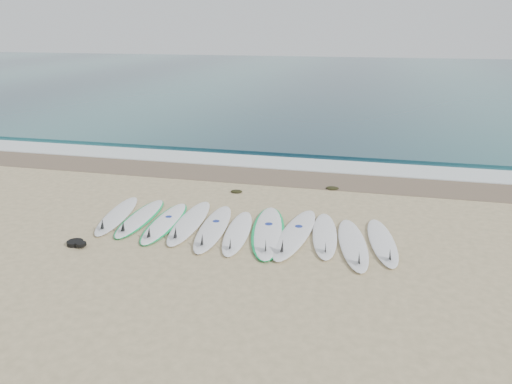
% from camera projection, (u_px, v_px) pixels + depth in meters
% --- Properties ---
extents(ground, '(120.00, 120.00, 0.00)m').
position_uv_depth(ground, '(241.00, 231.00, 10.57)').
color(ground, tan).
extents(ocean, '(120.00, 55.00, 0.03)m').
position_uv_depth(ocean, '(346.00, 78.00, 40.50)').
color(ocean, '#1D4B55').
rests_on(ocean, ground).
extents(wet_sand_band, '(120.00, 1.80, 0.01)m').
position_uv_depth(wet_sand_band, '(278.00, 176.00, 14.34)').
color(wet_sand_band, brown).
rests_on(wet_sand_band, ground).
extents(foam_band, '(120.00, 1.40, 0.04)m').
position_uv_depth(foam_band, '(287.00, 163.00, 15.63)').
color(foam_band, silver).
rests_on(foam_band, ground).
extents(wave_crest, '(120.00, 1.00, 0.10)m').
position_uv_depth(wave_crest, '(294.00, 151.00, 17.00)').
color(wave_crest, '#1D4B55').
rests_on(wave_crest, ground).
extents(surfboard_0, '(0.89, 2.51, 0.32)m').
position_uv_depth(surfboard_0, '(116.00, 216.00, 11.28)').
color(surfboard_0, white).
rests_on(surfboard_0, ground).
extents(surfboard_1, '(0.69, 2.44, 0.31)m').
position_uv_depth(surfboard_1, '(140.00, 218.00, 11.17)').
color(surfboard_1, white).
rests_on(surfboard_1, ground).
extents(surfboard_2, '(0.73, 2.50, 0.31)m').
position_uv_depth(surfboard_2, '(164.00, 223.00, 10.89)').
color(surfboard_2, white).
rests_on(surfboard_2, ground).
extents(surfboard_3, '(0.72, 2.69, 0.34)m').
position_uv_depth(surfboard_3, '(189.00, 223.00, 10.88)').
color(surfboard_3, white).
rests_on(surfboard_3, ground).
extents(surfboard_4, '(0.80, 2.71, 0.34)m').
position_uv_depth(surfboard_4, '(213.00, 228.00, 10.57)').
color(surfboard_4, white).
rests_on(surfboard_4, ground).
extents(surfboard_5, '(0.76, 2.44, 0.31)m').
position_uv_depth(surfboard_5, '(237.00, 233.00, 10.35)').
color(surfboard_5, white).
rests_on(surfboard_5, ground).
extents(surfboard_6, '(1.16, 2.94, 0.36)m').
position_uv_depth(surfboard_6, '(268.00, 232.00, 10.41)').
color(surfboard_6, white).
rests_on(surfboard_6, ground).
extents(surfboard_7, '(0.83, 2.85, 0.36)m').
position_uv_depth(surfboard_7, '(295.00, 234.00, 10.27)').
color(surfboard_7, white).
rests_on(surfboard_7, ground).
extents(surfboard_8, '(0.79, 2.47, 0.31)m').
position_uv_depth(surfboard_8, '(325.00, 235.00, 10.22)').
color(surfboard_8, white).
rests_on(surfboard_8, ground).
extents(surfboard_9, '(0.95, 2.60, 0.33)m').
position_uv_depth(surfboard_9, '(353.00, 244.00, 9.80)').
color(surfboard_9, white).
rests_on(surfboard_9, ground).
extents(surfboard_10, '(0.85, 2.44, 0.31)m').
position_uv_depth(surfboard_10, '(383.00, 242.00, 9.90)').
color(surfboard_10, white).
rests_on(surfboard_10, ground).
extents(seaweed_near, '(0.31, 0.24, 0.06)m').
position_uv_depth(seaweed_near, '(236.00, 191.00, 13.00)').
color(seaweed_near, black).
rests_on(seaweed_near, ground).
extents(seaweed_far, '(0.34, 0.27, 0.07)m').
position_uv_depth(seaweed_far, '(332.00, 188.00, 13.24)').
color(seaweed_far, black).
rests_on(seaweed_far, ground).
extents(leash_coil, '(0.46, 0.36, 0.11)m').
position_uv_depth(leash_coil, '(76.00, 243.00, 9.88)').
color(leash_coil, black).
rests_on(leash_coil, ground).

